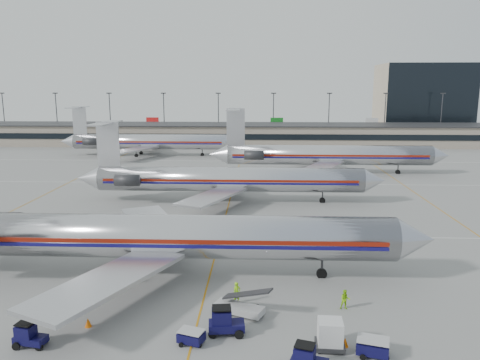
# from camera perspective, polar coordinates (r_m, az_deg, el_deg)

# --- Properties ---
(ground) EXTENTS (260.00, 260.00, 0.00)m
(ground) POSITION_cam_1_polar(r_m,az_deg,el_deg) (45.57, -3.43, -10.60)
(ground) COLOR gray
(ground) RESTS_ON ground
(apron_markings) EXTENTS (160.00, 0.15, 0.02)m
(apron_markings) POSITION_cam_1_polar(r_m,az_deg,el_deg) (54.94, -2.39, -6.72)
(apron_markings) COLOR silver
(apron_markings) RESTS_ON ground
(terminal) EXTENTS (162.00, 17.00, 6.25)m
(terminal) POSITION_cam_1_polar(r_m,az_deg,el_deg) (140.81, 0.54, 5.60)
(terminal) COLOR gray
(terminal) RESTS_ON ground
(light_mast_row) EXTENTS (163.60, 0.40, 15.28)m
(light_mast_row) POSITION_cam_1_polar(r_m,az_deg,el_deg) (154.38, 0.71, 8.11)
(light_mast_row) COLOR #38383D
(light_mast_row) RESTS_ON ground
(distant_building) EXTENTS (30.00, 20.00, 25.00)m
(distant_building) POSITION_cam_1_polar(r_m,az_deg,el_deg) (179.63, 21.32, 9.04)
(distant_building) COLOR tan
(distant_building) RESTS_ON ground
(jet_foreground) EXTENTS (49.86, 29.36, 13.05)m
(jet_foreground) POSITION_cam_1_polar(r_m,az_deg,el_deg) (43.39, -11.44, -6.63)
(jet_foreground) COLOR silver
(jet_foreground) RESTS_ON ground
(jet_second_row) EXTENTS (46.06, 27.12, 12.06)m
(jet_second_row) POSITION_cam_1_polar(r_m,az_deg,el_deg) (69.83, -1.98, 0.12)
(jet_second_row) COLOR silver
(jet_second_row) RESTS_ON ground
(jet_third_row) EXTENTS (47.54, 29.24, 13.00)m
(jet_third_row) POSITION_cam_1_polar(r_m,az_deg,el_deg) (94.68, 10.15, 3.05)
(jet_third_row) COLOR silver
(jet_third_row) RESTS_ON ground
(jet_back_row) EXTENTS (45.25, 27.83, 12.37)m
(jet_back_row) POSITION_cam_1_polar(r_m,az_deg,el_deg) (120.23, -11.36, 4.63)
(jet_back_row) COLOR silver
(jet_back_row) RESTS_ON ground
(tug_left) EXTENTS (2.24, 1.40, 1.70)m
(tug_left) POSITION_cam_1_polar(r_m,az_deg,el_deg) (35.51, -24.39, -16.90)
(tug_left) COLOR #0B0935
(tug_left) RESTS_ON ground
(tug_center) EXTENTS (2.60, 1.48, 2.03)m
(tug_center) POSITION_cam_1_polar(r_m,az_deg,el_deg) (33.94, -1.92, -16.91)
(tug_center) COLOR #0B0935
(tug_center) RESTS_ON ground
(tug_right) EXTENTS (2.46, 1.73, 1.81)m
(tug_right) POSITION_cam_1_polar(r_m,az_deg,el_deg) (30.44, 8.20, -20.82)
(tug_right) COLOR #0B0935
(tug_right) RESTS_ON ground
(cart_inner) EXTENTS (1.95, 1.62, 0.95)m
(cart_inner) POSITION_cam_1_polar(r_m,az_deg,el_deg) (33.23, -5.97, -18.46)
(cart_inner) COLOR #0B0935
(cart_inner) RESTS_ON ground
(cart_outer) EXTENTS (2.29, 1.86, 1.13)m
(cart_outer) POSITION_cam_1_polar(r_m,az_deg,el_deg) (32.91, 15.87, -18.96)
(cart_outer) COLOR #0B0935
(cart_outer) RESTS_ON ground
(uld_container) EXTENTS (1.96, 1.66, 2.00)m
(uld_container) POSITION_cam_1_polar(r_m,az_deg,el_deg) (32.79, 10.93, -18.02)
(uld_container) COLOR #2D2D30
(uld_container) RESTS_ON ground
(belt_loader) EXTENTS (4.59, 2.79, 2.36)m
(belt_loader) POSITION_cam_1_polar(r_m,az_deg,el_deg) (36.65, 0.02, -15.17)
(belt_loader) COLOR #A8A8A8
(belt_loader) RESTS_ON ground
(ramp_worker_near) EXTENTS (0.75, 0.66, 1.73)m
(ramp_worker_near) POSITION_cam_1_polar(r_m,az_deg,el_deg) (38.27, -0.39, -13.59)
(ramp_worker_near) COLOR #94E415
(ramp_worker_near) RESTS_ON ground
(ramp_worker_far) EXTENTS (0.78, 0.61, 1.58)m
(ramp_worker_far) POSITION_cam_1_polar(r_m,az_deg,el_deg) (38.21, 12.69, -14.04)
(ramp_worker_far) COLOR #90DA14
(ramp_worker_far) RESTS_ON ground
(cone_right) EXTENTS (0.54, 0.54, 0.63)m
(cone_right) POSITION_cam_1_polar(r_m,az_deg,el_deg) (33.56, 12.69, -18.73)
(cone_right) COLOR orange
(cone_right) RESTS_ON ground
(cone_left) EXTENTS (0.64, 0.64, 0.67)m
(cone_left) POSITION_cam_1_polar(r_m,az_deg,el_deg) (36.77, -18.03, -16.18)
(cone_left) COLOR orange
(cone_left) RESTS_ON ground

